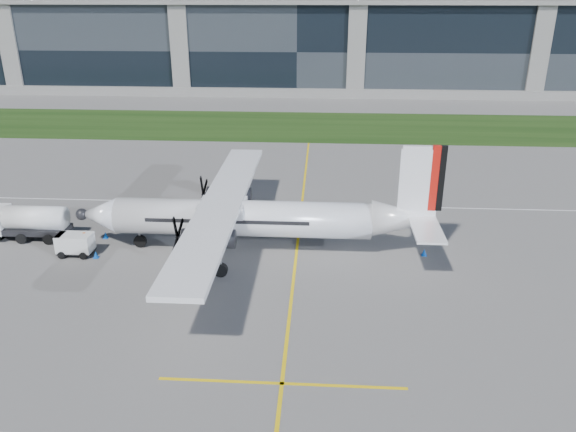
# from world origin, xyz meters

# --- Properties ---
(ground) EXTENTS (400.00, 400.00, 0.00)m
(ground) POSITION_xyz_m (0.00, 40.00, 0.00)
(ground) COLOR #62605D
(ground) RESTS_ON ground
(grass_strip) EXTENTS (400.00, 18.00, 0.04)m
(grass_strip) POSITION_xyz_m (0.00, 48.00, 0.02)
(grass_strip) COLOR black
(grass_strip) RESTS_ON ground
(terminal_building) EXTENTS (120.00, 20.00, 15.00)m
(terminal_building) POSITION_xyz_m (0.00, 80.00, 7.50)
(terminal_building) COLOR black
(terminal_building) RESTS_ON ground
(tree_line) EXTENTS (400.00, 6.00, 6.00)m
(tree_line) POSITION_xyz_m (0.00, 140.00, 3.00)
(tree_line) COLOR black
(tree_line) RESTS_ON ground
(yellow_taxiway_centerline) EXTENTS (0.20, 70.00, 0.01)m
(yellow_taxiway_centerline) POSITION_xyz_m (3.00, 10.00, 0.01)
(yellow_taxiway_centerline) COLOR yellow
(yellow_taxiway_centerline) RESTS_ON ground
(turboprop_aircraft) EXTENTS (25.69, 26.64, 7.99)m
(turboprop_aircraft) POSITION_xyz_m (0.11, 8.64, 4.00)
(turboprop_aircraft) COLOR white
(turboprop_aircraft) RESTS_ON ground
(fuel_tanker_truck) EXTENTS (6.89, 2.24, 2.58)m
(fuel_tanker_truck) POSITION_xyz_m (-18.04, 9.64, 1.29)
(fuel_tanker_truck) COLOR white
(fuel_tanker_truck) RESTS_ON ground
(baggage_tug) EXTENTS (2.59, 1.55, 1.55)m
(baggage_tug) POSITION_xyz_m (-12.62, 7.12, 0.78)
(baggage_tug) COLOR silver
(baggage_tug) RESTS_ON ground
(ground_crew_person) EXTENTS (0.56, 0.76, 1.82)m
(ground_crew_person) POSITION_xyz_m (-11.97, 7.45, 0.91)
(ground_crew_person) COLOR #F25907
(ground_crew_person) RESTS_ON ground
(safety_cone_tail) EXTENTS (0.36, 0.36, 0.50)m
(safety_cone_tail) POSITION_xyz_m (12.06, 8.52, 0.25)
(safety_cone_tail) COLOR blue
(safety_cone_tail) RESTS_ON ground
(safety_cone_nose_port) EXTENTS (0.36, 0.36, 0.50)m
(safety_cone_nose_port) POSITION_xyz_m (-11.04, 6.69, 0.25)
(safety_cone_nose_port) COLOR blue
(safety_cone_nose_port) RESTS_ON ground
(safety_cone_nose_stbd) EXTENTS (0.36, 0.36, 0.50)m
(safety_cone_nose_stbd) POSITION_xyz_m (-11.59, 10.00, 0.25)
(safety_cone_nose_stbd) COLOR blue
(safety_cone_nose_stbd) RESTS_ON ground
(safety_cone_stbdwing) EXTENTS (0.36, 0.36, 0.50)m
(safety_cone_stbdwing) POSITION_xyz_m (-2.89, 21.91, 0.25)
(safety_cone_stbdwing) COLOR blue
(safety_cone_stbdwing) RESTS_ON ground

